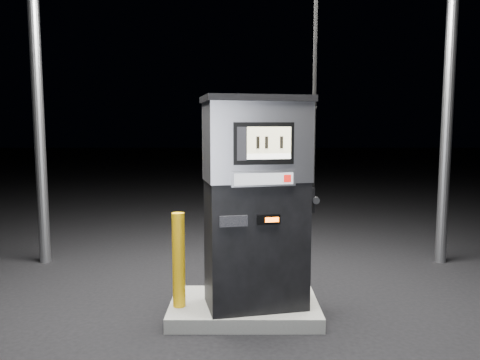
{
  "coord_description": "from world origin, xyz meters",
  "views": [
    {
      "loc": [
        -0.05,
        -4.91,
        2.05
      ],
      "look_at": [
        -0.05,
        0.0,
        1.48
      ],
      "focal_mm": 35.0,
      "sensor_mm": 36.0,
      "label": 1
    }
  ],
  "objects": [
    {
      "name": "bollard_right",
      "position": [
        0.61,
        -0.02,
        0.54
      ],
      "size": [
        0.12,
        0.12,
        0.77
      ],
      "primitive_type": "cylinder",
      "rotation": [
        0.0,
        0.0,
        0.24
      ],
      "color": "#F3B30D",
      "rests_on": "pump_island"
    },
    {
      "name": "fuel_dispenser",
      "position": [
        0.13,
        -0.1,
        1.28
      ],
      "size": [
        1.27,
        0.86,
        4.56
      ],
      "rotation": [
        0.0,
        0.0,
        0.21
      ],
      "color": "black",
      "rests_on": "pump_island"
    },
    {
      "name": "ground",
      "position": [
        0.0,
        0.0,
        0.0
      ],
      "size": [
        80.0,
        80.0,
        0.0
      ],
      "primitive_type": "plane",
      "color": "black",
      "rests_on": "ground"
    },
    {
      "name": "pump_island",
      "position": [
        0.0,
        0.0,
        0.07
      ],
      "size": [
        1.6,
        1.0,
        0.15
      ],
      "primitive_type": "cube",
      "color": "#5F605B",
      "rests_on": "ground"
    },
    {
      "name": "bollard_left",
      "position": [
        -0.69,
        -0.14,
        0.65
      ],
      "size": [
        0.14,
        0.14,
        1.0
      ],
      "primitive_type": "cylinder",
      "rotation": [
        0.0,
        0.0,
        0.01
      ],
      "color": "#F3B30D",
      "rests_on": "pump_island"
    }
  ]
}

